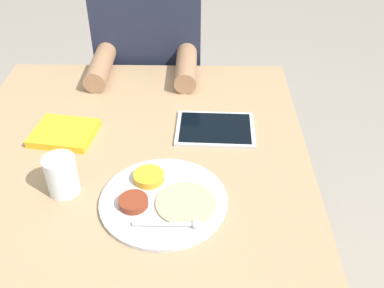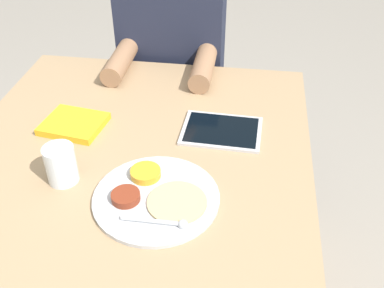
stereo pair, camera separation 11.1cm
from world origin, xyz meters
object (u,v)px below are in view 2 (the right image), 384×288
red_notebook (74,124)px  drinking_glass (61,164)px  tablet_device (222,131)px  thali_tray (155,196)px  person_diner (173,86)px

red_notebook → drinking_glass: (0.05, -0.22, 0.04)m
drinking_glass → red_notebook: bearing=103.9°
tablet_device → drinking_glass: size_ratio=2.33×
thali_tray → red_notebook: bearing=138.8°
thali_tray → tablet_device: 0.32m
tablet_device → drinking_glass: drinking_glass is taller
person_diner → thali_tray: bearing=-82.5°
thali_tray → red_notebook: thali_tray is taller
red_notebook → person_diner: person_diner is taller
thali_tray → tablet_device: thali_tray is taller
tablet_device → person_diner: 0.59m
tablet_device → drinking_glass: (-0.36, -0.25, 0.04)m
thali_tray → red_notebook: 0.39m
tablet_device → person_diner: bearing=114.3°
tablet_device → person_diner: size_ratio=0.19×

